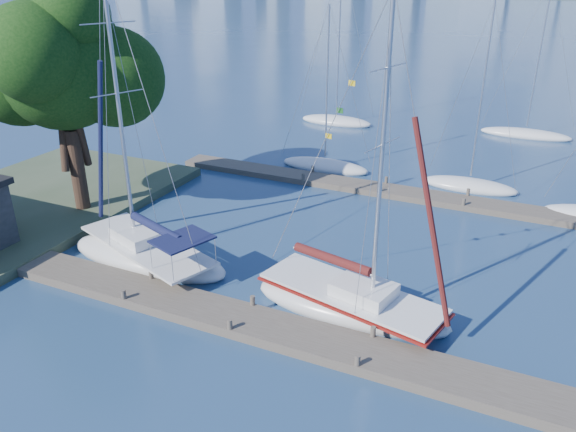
% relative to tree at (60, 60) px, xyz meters
% --- Properties ---
extents(ground, '(700.00, 700.00, 0.00)m').
position_rel_tree_xyz_m(ground, '(13.18, -5.52, -8.54)').
color(ground, navy).
rests_on(ground, ground).
extents(near_dock, '(26.00, 2.00, 0.40)m').
position_rel_tree_xyz_m(near_dock, '(13.18, -5.52, -8.34)').
color(near_dock, '#4E4439').
rests_on(near_dock, ground).
extents(far_dock, '(30.00, 1.80, 0.36)m').
position_rel_tree_xyz_m(far_dock, '(15.18, 10.48, -8.36)').
color(far_dock, '#4E4439').
rests_on(far_dock, ground).
extents(tree, '(9.42, 8.60, 12.63)m').
position_rel_tree_xyz_m(tree, '(0.00, 0.00, 0.00)').
color(tree, '#301F15').
rests_on(tree, ground).
extents(sailboat_navy, '(8.87, 5.45, 14.06)m').
position_rel_tree_xyz_m(sailboat_navy, '(6.65, -2.93, -7.43)').
color(sailboat_navy, silver).
rests_on(sailboat_navy, ground).
extents(sailboat_maroon, '(8.51, 4.42, 12.88)m').
position_rel_tree_xyz_m(sailboat_maroon, '(16.72, -2.83, -7.52)').
color(sailboat_maroon, silver).
rests_on(sailboat_maroon, ground).
extents(bg_boat_1, '(6.42, 2.69, 11.05)m').
position_rel_tree_xyz_m(bg_boat_1, '(9.31, 13.16, -8.30)').
color(bg_boat_1, silver).
rests_on(bg_boat_1, ground).
extents(bg_boat_3, '(6.16, 3.91, 11.48)m').
position_rel_tree_xyz_m(bg_boat_3, '(18.97, 13.46, -8.30)').
color(bg_boat_3, silver).
rests_on(bg_boat_3, ground).
extents(bg_boat_6, '(6.83, 3.90, 14.34)m').
position_rel_tree_xyz_m(bg_boat_6, '(5.71, 25.11, -8.26)').
color(bg_boat_6, silver).
rests_on(bg_boat_6, ground).
extents(bg_boat_7, '(7.22, 2.33, 12.61)m').
position_rel_tree_xyz_m(bg_boat_7, '(21.36, 27.72, -8.30)').
color(bg_boat_7, silver).
rests_on(bg_boat_7, ground).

